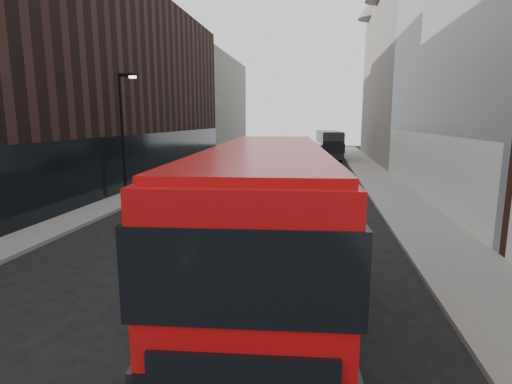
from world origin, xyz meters
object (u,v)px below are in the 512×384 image
at_px(red_bus, 268,228).
at_px(car_a, 327,186).
at_px(grey_bus, 329,144).
at_px(car_b, 329,190).
at_px(street_lamp, 124,127).
at_px(car_c, 324,165).

distance_m(red_bus, car_a, 15.42).
distance_m(grey_bus, car_a, 24.20).
bearing_deg(car_b, car_a, 99.20).
relative_size(grey_bus, car_b, 2.14).
bearing_deg(street_lamp, grey_bus, 64.50).
bearing_deg(car_b, car_c, 97.53).
bearing_deg(car_a, grey_bus, 82.09).
relative_size(street_lamp, grey_bus, 0.68).
distance_m(red_bus, car_b, 13.67).
height_order(red_bus, grey_bus, red_bus).
bearing_deg(car_b, street_lamp, -172.88).
bearing_deg(street_lamp, car_c, 47.90).
xyz_separation_m(car_a, car_c, (-0.03, 11.17, 0.01)).
bearing_deg(grey_bus, street_lamp, -119.76).
height_order(car_b, car_c, car_b).
xyz_separation_m(car_a, car_b, (0.06, -1.77, 0.11)).
relative_size(car_b, car_c, 1.00).
bearing_deg(grey_bus, car_a, -95.81).
relative_size(grey_bus, car_c, 2.14).
height_order(street_lamp, grey_bus, street_lamp).
bearing_deg(car_c, grey_bus, 82.12).
bearing_deg(street_lamp, red_bus, -53.18).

